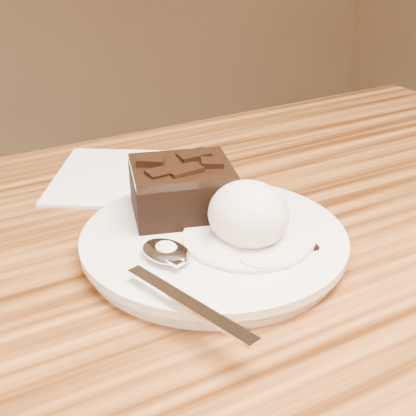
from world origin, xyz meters
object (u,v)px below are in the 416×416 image
plate (214,244)px  brownie (182,192)px  napkin (126,175)px  spoon (166,253)px  ice_cream_scoop (248,214)px

plate → brownie: brownie is taller
napkin → brownie: bearing=-91.0°
plate → spoon: size_ratio=1.26×
napkin → ice_cream_scoop: bearing=-84.1°
ice_cream_scoop → napkin: size_ratio=0.46×
brownie → napkin: size_ratio=0.57×
plate → ice_cream_scoop: size_ratio=3.25×
brownie → ice_cream_scoop: ice_cream_scoop is taller
plate → brownie: bearing=94.8°
spoon → napkin: 0.21m
plate → napkin: 0.19m
plate → napkin: size_ratio=1.48×
brownie → plate: bearing=-85.2°
plate → spoon: bearing=-163.0°
spoon → plate: bearing=2.3°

